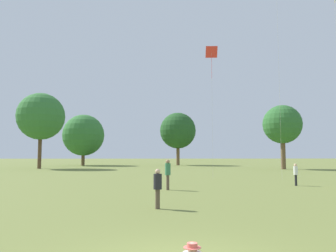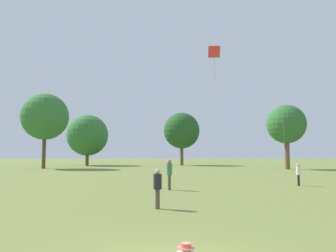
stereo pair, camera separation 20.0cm
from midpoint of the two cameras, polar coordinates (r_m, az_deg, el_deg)
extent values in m
sphere|color=#DBAD89|center=(6.29, 3.27, -20.41)|extent=(0.19, 0.19, 0.19)
cylinder|color=#E0665B|center=(6.29, 3.27, -20.37)|extent=(0.32, 0.32, 0.01)
cylinder|color=#E0665B|center=(6.28, 3.27, -20.04)|extent=(0.19, 0.19, 0.08)
cylinder|color=brown|center=(13.49, -2.25, -12.59)|extent=(0.25, 0.25, 0.78)
cylinder|color=#232328|center=(13.42, -2.24, -9.64)|extent=(0.46, 0.46, 0.62)
sphere|color=#DBAD89|center=(13.39, -2.24, -7.94)|extent=(0.21, 0.21, 0.21)
cylinder|color=brown|center=(20.33, -0.32, -9.81)|extent=(0.25, 0.25, 0.91)
cylinder|color=#387A51|center=(20.27, -0.32, -7.52)|extent=(0.46, 0.46, 0.72)
sphere|color=#A37556|center=(20.26, -0.32, -6.21)|extent=(0.25, 0.25, 0.25)
cylinder|color=black|center=(24.64, 21.17, -8.81)|extent=(0.20, 0.20, 0.75)
cylinder|color=silver|center=(24.60, 21.12, -7.25)|extent=(0.37, 0.37, 0.59)
sphere|color=#DBAD89|center=(24.59, 21.09, -6.36)|extent=(0.20, 0.20, 0.20)
cylinder|color=#BCB7A8|center=(30.40, 18.54, 9.99)|extent=(0.01, 0.01, 19.73)
cube|color=red|center=(31.39, 7.40, 12.67)|extent=(1.11, 0.62, 0.95)
cylinder|color=red|center=(30.99, 7.43, 10.13)|extent=(0.02, 0.02, 2.13)
cylinder|color=#BCB7A8|center=(30.15, 7.52, 2.06)|extent=(0.01, 0.01, 11.64)
cylinder|color=brown|center=(50.38, 19.30, -4.28)|extent=(0.68, 0.68, 4.98)
sphere|color=#2D662D|center=(50.57, 19.18, 0.29)|extent=(5.62, 5.62, 5.62)
cylinder|color=brown|center=(64.41, 1.66, -4.68)|extent=(0.64, 0.64, 4.85)
sphere|color=#235123|center=(64.57, 1.65, -0.80)|extent=(7.08, 7.08, 7.08)
cylinder|color=brown|center=(52.92, -21.53, -3.72)|extent=(0.54, 0.54, 5.92)
sphere|color=#337033|center=(53.22, -21.36, 1.57)|extent=(7.09, 7.09, 7.09)
cylinder|color=brown|center=(65.04, -14.66, -5.06)|extent=(0.63, 0.63, 3.64)
sphere|color=#337033|center=(65.14, -14.58, -1.54)|extent=(7.93, 7.93, 7.93)
camera|label=1|loc=(0.10, -90.42, 0.04)|focal=35.00mm
camera|label=2|loc=(0.10, 89.58, -0.04)|focal=35.00mm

